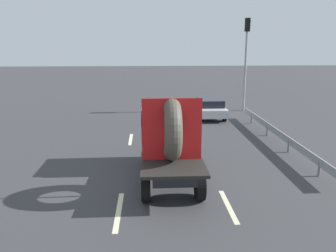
{
  "coord_description": "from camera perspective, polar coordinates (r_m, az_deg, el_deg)",
  "views": [
    {
      "loc": [
        -0.8,
        -12.76,
        4.9
      ],
      "look_at": [
        -0.05,
        0.31,
        1.76
      ],
      "focal_mm": 37.92,
      "sensor_mm": 36.0,
      "label": 1
    }
  ],
  "objects": [
    {
      "name": "traffic_light",
      "position": [
        25.85,
        12.46,
        11.52
      ],
      "size": [
        0.42,
        0.36,
        6.45
      ],
      "color": "gray",
      "rests_on": "ground_plane"
    },
    {
      "name": "lane_dash_left_far",
      "position": [
        18.28,
        -6.02,
        -2.13
      ],
      "size": [
        0.16,
        2.12,
        0.01
      ],
      "primitive_type": "cube",
      "rotation": [
        0.0,
        0.0,
        1.57
      ],
      "color": "beige",
      "rests_on": "ground_plane"
    },
    {
      "name": "lane_dash_right_far",
      "position": [
        18.74,
        4.22,
        -1.7
      ],
      "size": [
        0.16,
        2.72,
        0.01
      ],
      "primitive_type": "cube",
      "rotation": [
        0.0,
        0.0,
        1.57
      ],
      "color": "beige",
      "rests_on": "ground_plane"
    },
    {
      "name": "lane_dash_left_near",
      "position": [
        10.88,
        -7.94,
        -13.41
      ],
      "size": [
        0.16,
        2.53,
        0.01
      ],
      "primitive_type": "cube",
      "rotation": [
        0.0,
        0.0,
        1.57
      ],
      "color": "beige",
      "rests_on": "ground_plane"
    },
    {
      "name": "distant_sedan",
      "position": [
        23.45,
        6.77,
        3.01
      ],
      "size": [
        1.65,
        3.86,
        1.26
      ],
      "color": "black",
      "rests_on": "ground_plane"
    },
    {
      "name": "lane_dash_right_near",
      "position": [
        11.24,
        9.68,
        -12.56
      ],
      "size": [
        0.16,
        2.26,
        0.01
      ],
      "primitive_type": "cube",
      "rotation": [
        0.0,
        0.0,
        1.57
      ],
      "color": "beige",
      "rests_on": "ground_plane"
    },
    {
      "name": "guardrail",
      "position": [
        18.16,
        17.17,
        -1.08
      ],
      "size": [
        0.1,
        11.7,
        0.71
      ],
      "color": "gray",
      "rests_on": "ground_plane"
    },
    {
      "name": "ground_plane",
      "position": [
        13.69,
        0.27,
        -7.49
      ],
      "size": [
        120.0,
        120.0,
        0.0
      ],
      "primitive_type": "plane",
      "color": "#38383A"
    },
    {
      "name": "flatbed_truck",
      "position": [
        13.17,
        0.09,
        -0.91
      ],
      "size": [
        2.02,
        5.4,
        3.18
      ],
      "color": "black",
      "rests_on": "ground_plane"
    }
  ]
}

